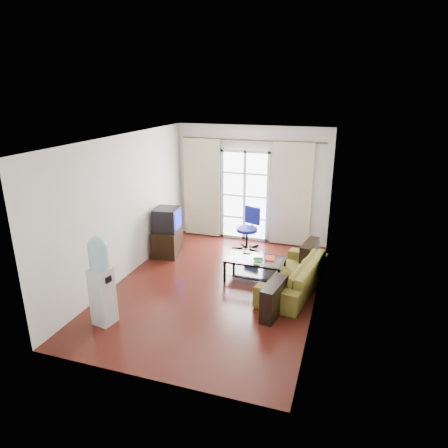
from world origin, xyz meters
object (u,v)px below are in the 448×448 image
Objects in this scene: sofa at (294,274)px; tv_stand at (168,242)px; task_chair at (248,237)px; coffee_table at (255,266)px; water_cooler at (101,279)px; crt_tv at (166,219)px.

tv_stand is at bearing -95.33° from sofa.
task_chair is at bearing 17.18° from tv_stand.
sofa reaches higher than coffee_table.
task_chair is 0.67× the size of water_cooler.
crt_tv reaches higher than task_chair.
coffee_table is at bearing -26.36° from tv_stand.
water_cooler is at bearing -89.97° from task_chair.
tv_stand reaches higher than coffee_table.
tv_stand is at bearing 105.08° from water_cooler.
sofa is at bearing -9.82° from coffee_table.
sofa is 2.66× the size of tv_stand.
coffee_table is 1.42× the size of tv_stand.
sofa is 2.04m from task_chair.
task_chair is (1.60, 0.83, -0.53)m from crt_tv.
crt_tv reaches higher than coffee_table.
crt_tv is 0.41× the size of water_cooler.
task_chair reaches higher than coffee_table.
crt_tv is (-2.14, 0.63, 0.53)m from coffee_table.
crt_tv is at bearing -95.00° from sofa.
crt_tv is at bearing 163.68° from coffee_table.
crt_tv is 0.61× the size of task_chair.
water_cooler is (0.26, -2.78, -0.06)m from crt_tv.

